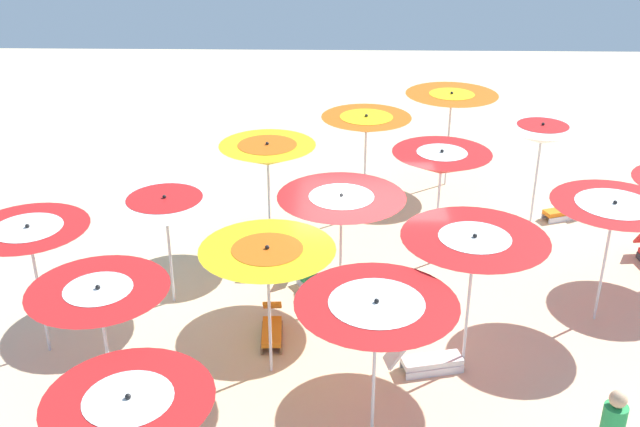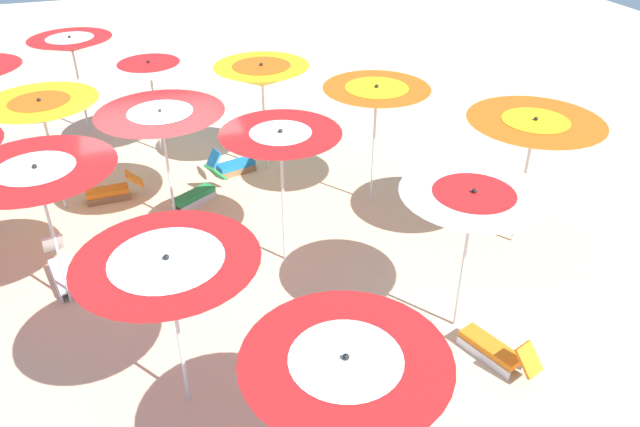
{
  "view_description": "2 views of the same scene",
  "coord_description": "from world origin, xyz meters",
  "px_view_note": "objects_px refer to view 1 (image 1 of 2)",
  "views": [
    {
      "loc": [
        12.09,
        -0.57,
        7.66
      ],
      "look_at": [
        -1.27,
        -0.89,
        1.33
      ],
      "focal_mm": 42.33,
      "sensor_mm": 36.0,
      "label": 1
    },
    {
      "loc": [
        0.41,
        10.15,
        6.46
      ],
      "look_at": [
        -2.18,
        2.21,
        1.29
      ],
      "focal_mm": 34.62,
      "sensor_mm": 36.0,
      "label": 2
    }
  ],
  "objects_px": {
    "beach_umbrella_13": "(376,313)",
    "lounger_4": "(426,360)",
    "lounger_3": "(266,257)",
    "beach_umbrella_11": "(613,213)",
    "beach_umbrella_4": "(29,236)",
    "beach_umbrella_9": "(100,300)",
    "beach_umbrella_1": "(366,124)",
    "beach_umbrella_5": "(542,134)",
    "beach_umbrella_14": "(130,409)",
    "beach_umbrella_7": "(341,207)",
    "beach_umbrella_3": "(165,206)",
    "beach_umbrella_0": "(451,101)",
    "lounger_0": "(272,329)",
    "beach_umbrella_8": "(268,259)",
    "beach_umbrella_12": "(474,247)",
    "lounger_5": "(566,210)",
    "lounger_2": "(312,280)",
    "beach_umbrella_6": "(441,163)",
    "beach_umbrella_2": "(268,154)"
  },
  "relations": [
    {
      "from": "beach_umbrella_13",
      "to": "lounger_4",
      "type": "distance_m",
      "value": 2.68
    },
    {
      "from": "lounger_4",
      "to": "lounger_3",
      "type": "bearing_deg",
      "value": 116.99
    },
    {
      "from": "lounger_3",
      "to": "beach_umbrella_11",
      "type": "bearing_deg",
      "value": -121.2
    },
    {
      "from": "beach_umbrella_4",
      "to": "beach_umbrella_9",
      "type": "relative_size",
      "value": 0.99
    },
    {
      "from": "beach_umbrella_1",
      "to": "beach_umbrella_9",
      "type": "height_order",
      "value": "beach_umbrella_1"
    },
    {
      "from": "beach_umbrella_1",
      "to": "beach_umbrella_5",
      "type": "bearing_deg",
      "value": 87.23
    },
    {
      "from": "beach_umbrella_14",
      "to": "lounger_4",
      "type": "bearing_deg",
      "value": 132.33
    },
    {
      "from": "beach_umbrella_7",
      "to": "beach_umbrella_14",
      "type": "height_order",
      "value": "beach_umbrella_7"
    },
    {
      "from": "beach_umbrella_3",
      "to": "beach_umbrella_0",
      "type": "bearing_deg",
      "value": 134.65
    },
    {
      "from": "beach_umbrella_1",
      "to": "lounger_0",
      "type": "height_order",
      "value": "beach_umbrella_1"
    },
    {
      "from": "beach_umbrella_8",
      "to": "beach_umbrella_11",
      "type": "xyz_separation_m",
      "value": [
        -1.68,
        5.8,
        0.05
      ]
    },
    {
      "from": "beach_umbrella_12",
      "to": "beach_umbrella_1",
      "type": "bearing_deg",
      "value": -165.89
    },
    {
      "from": "beach_umbrella_4",
      "to": "beach_umbrella_9",
      "type": "bearing_deg",
      "value": 41.84
    },
    {
      "from": "beach_umbrella_11",
      "to": "lounger_5",
      "type": "bearing_deg",
      "value": 171.67
    },
    {
      "from": "beach_umbrella_1",
      "to": "lounger_2",
      "type": "xyz_separation_m",
      "value": [
        3.37,
        -1.1,
        -2.05
      ]
    },
    {
      "from": "beach_umbrella_3",
      "to": "beach_umbrella_11",
      "type": "distance_m",
      "value": 7.84
    },
    {
      "from": "lounger_4",
      "to": "beach_umbrella_6",
      "type": "bearing_deg",
      "value": 68.08
    },
    {
      "from": "beach_umbrella_7",
      "to": "lounger_5",
      "type": "height_order",
      "value": "beach_umbrella_7"
    },
    {
      "from": "beach_umbrella_6",
      "to": "beach_umbrella_9",
      "type": "distance_m",
      "value": 7.37
    },
    {
      "from": "beach_umbrella_12",
      "to": "beach_umbrella_14",
      "type": "height_order",
      "value": "beach_umbrella_12"
    },
    {
      "from": "beach_umbrella_13",
      "to": "lounger_4",
      "type": "bearing_deg",
      "value": 149.15
    },
    {
      "from": "beach_umbrella_11",
      "to": "lounger_5",
      "type": "height_order",
      "value": "beach_umbrella_11"
    },
    {
      "from": "beach_umbrella_4",
      "to": "beach_umbrella_8",
      "type": "xyz_separation_m",
      "value": [
        0.48,
        3.85,
        -0.1
      ]
    },
    {
      "from": "beach_umbrella_1",
      "to": "lounger_0",
      "type": "relative_size",
      "value": 2.14
    },
    {
      "from": "beach_umbrella_13",
      "to": "lounger_5",
      "type": "bearing_deg",
      "value": 147.22
    },
    {
      "from": "beach_umbrella_2",
      "to": "beach_umbrella_14",
      "type": "height_order",
      "value": "beach_umbrella_2"
    },
    {
      "from": "lounger_2",
      "to": "beach_umbrella_9",
      "type": "bearing_deg",
      "value": -67.47
    },
    {
      "from": "beach_umbrella_5",
      "to": "beach_umbrella_7",
      "type": "relative_size",
      "value": 1.04
    },
    {
      "from": "beach_umbrella_8",
      "to": "beach_umbrella_11",
      "type": "bearing_deg",
      "value": 106.19
    },
    {
      "from": "beach_umbrella_0",
      "to": "beach_umbrella_9",
      "type": "bearing_deg",
      "value": -32.91
    },
    {
      "from": "beach_umbrella_2",
      "to": "beach_umbrella_4",
      "type": "relative_size",
      "value": 1.01
    },
    {
      "from": "beach_umbrella_4",
      "to": "beach_umbrella_9",
      "type": "distance_m",
      "value": 2.51
    },
    {
      "from": "beach_umbrella_2",
      "to": "beach_umbrella_12",
      "type": "xyz_separation_m",
      "value": [
        4.12,
        3.53,
        0.09
      ]
    },
    {
      "from": "beach_umbrella_0",
      "to": "beach_umbrella_8",
      "type": "height_order",
      "value": "beach_umbrella_0"
    },
    {
      "from": "beach_umbrella_13",
      "to": "lounger_2",
      "type": "xyz_separation_m",
      "value": [
        -4.14,
        -1.0,
        -1.93
      ]
    },
    {
      "from": "beach_umbrella_11",
      "to": "lounger_4",
      "type": "relative_size",
      "value": 1.77
    },
    {
      "from": "lounger_2",
      "to": "beach_umbrella_3",
      "type": "bearing_deg",
      "value": -112.18
    },
    {
      "from": "beach_umbrella_5",
      "to": "lounger_2",
      "type": "bearing_deg",
      "value": -57.39
    },
    {
      "from": "beach_umbrella_2",
      "to": "beach_umbrella_13",
      "type": "bearing_deg",
      "value": 18.64
    },
    {
      "from": "beach_umbrella_13",
      "to": "lounger_3",
      "type": "height_order",
      "value": "beach_umbrella_13"
    },
    {
      "from": "beach_umbrella_8",
      "to": "lounger_2",
      "type": "xyz_separation_m",
      "value": [
        -2.6,
        0.59,
        -1.88
      ]
    },
    {
      "from": "beach_umbrella_7",
      "to": "beach_umbrella_14",
      "type": "relative_size",
      "value": 1.03
    },
    {
      "from": "beach_umbrella_9",
      "to": "beach_umbrella_8",
      "type": "bearing_deg",
      "value": 122.61
    },
    {
      "from": "beach_umbrella_9",
      "to": "beach_umbrella_13",
      "type": "relative_size",
      "value": 1.03
    },
    {
      "from": "beach_umbrella_1",
      "to": "beach_umbrella_4",
      "type": "xyz_separation_m",
      "value": [
        5.5,
        -5.54,
        -0.07
      ]
    },
    {
      "from": "beach_umbrella_11",
      "to": "lounger_2",
      "type": "bearing_deg",
      "value": -100.02
    },
    {
      "from": "beach_umbrella_4",
      "to": "beach_umbrella_7",
      "type": "bearing_deg",
      "value": 107.61
    },
    {
      "from": "beach_umbrella_3",
      "to": "beach_umbrella_6",
      "type": "relative_size",
      "value": 0.92
    },
    {
      "from": "lounger_0",
      "to": "lounger_5",
      "type": "distance_m",
      "value": 8.21
    },
    {
      "from": "beach_umbrella_0",
      "to": "lounger_4",
      "type": "distance_m",
      "value": 8.24
    }
  ]
}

